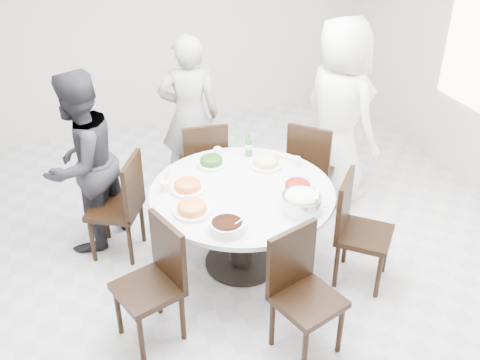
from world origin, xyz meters
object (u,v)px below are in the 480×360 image
object	(u,v)px
chair_nw	(114,206)
soup_bowl	(227,227)
diner_middle	(190,116)
chair_se	(365,233)
diner_right	(339,113)
beverage_bottle	(249,144)
chair_n	(203,162)
dining_table	(242,228)
diner_left	(81,163)
chair_sw	(147,287)
chair_s	(308,298)
rice_bowl	(301,203)
chair_ne	(313,164)

from	to	relation	value
chair_nw	soup_bowl	xyz separation A→B (m)	(0.67, -1.03, 0.31)
chair_nw	diner_middle	world-z (taller)	diner_middle
chair_se	diner_right	xyz separation A→B (m)	(0.41, 1.25, 0.45)
beverage_bottle	chair_n	bearing A→B (deg)	119.99
dining_table	chair_nw	distance (m)	1.12
diner_left	chair_se	bearing A→B (deg)	102.92
chair_sw	diner_right	bearing A→B (deg)	102.75
chair_s	rice_bowl	xyz separation A→B (m)	(0.23, 0.63, 0.34)
chair_ne	diner_middle	distance (m)	1.31
chair_s	beverage_bottle	bearing A→B (deg)	66.75
diner_right	beverage_bottle	distance (m)	1.02
chair_sw	chair_se	size ratio (longest dim) A/B	1.00
diner_middle	soup_bowl	size ratio (longest dim) A/B	6.54
chair_ne	rice_bowl	world-z (taller)	chair_ne
chair_nw	diner_left	distance (m)	0.46
chair_sw	rice_bowl	xyz separation A→B (m)	(1.24, 0.12, 0.34)
chair_nw	chair_s	size ratio (longest dim) A/B	1.00
chair_n	chair_sw	world-z (taller)	same
dining_table	diner_left	xyz separation A→B (m)	(-1.17, 0.79, 0.44)
diner_middle	dining_table	bearing A→B (deg)	106.29
diner_right	diner_left	bearing A→B (deg)	74.66
soup_bowl	beverage_bottle	size ratio (longest dim) A/B	1.14
chair_s	soup_bowl	world-z (taller)	chair_s
soup_bowl	chair_ne	bearing A→B (deg)	40.90
diner_left	chair_ne	bearing A→B (deg)	131.68
chair_s	soup_bowl	bearing A→B (deg)	106.92
chair_se	diner_right	world-z (taller)	diner_right
diner_middle	rice_bowl	distance (m)	1.83
chair_s	diner_left	world-z (taller)	diner_left
diner_left	diner_right	bearing A→B (deg)	134.49
chair_ne	diner_middle	world-z (taller)	diner_middle
diner_left	rice_bowl	world-z (taller)	diner_left
diner_middle	chair_se	bearing A→B (deg)	129.71
chair_n	beverage_bottle	size ratio (longest dim) A/B	4.30
chair_n	diner_right	bearing A→B (deg)	173.92
chair_sw	dining_table	bearing A→B (deg)	103.44
chair_n	chair_nw	size ratio (longest dim) A/B	1.00
chair_s	diner_middle	xyz separation A→B (m)	(-0.13, 2.42, 0.35)
chair_s	chair_n	bearing A→B (deg)	76.08
diner_right	diner_middle	size ratio (longest dim) A/B	1.12
chair_se	chair_sw	bearing A→B (deg)	132.66
beverage_bottle	dining_table	bearing A→B (deg)	-116.36
chair_s	chair_se	bearing A→B (deg)	17.28
chair_sw	rice_bowl	world-z (taller)	chair_sw
chair_sw	rice_bowl	bearing A→B (deg)	78.37
diner_right	diner_middle	xyz separation A→B (m)	(-1.31, 0.65, -0.10)
chair_s	diner_right	xyz separation A→B (m)	(1.18, 1.77, 0.45)
chair_sw	soup_bowl	world-z (taller)	chair_sw
chair_ne	chair_nw	xyz separation A→B (m)	(-1.94, -0.07, 0.00)
diner_right	beverage_bottle	bearing A→B (deg)	86.89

